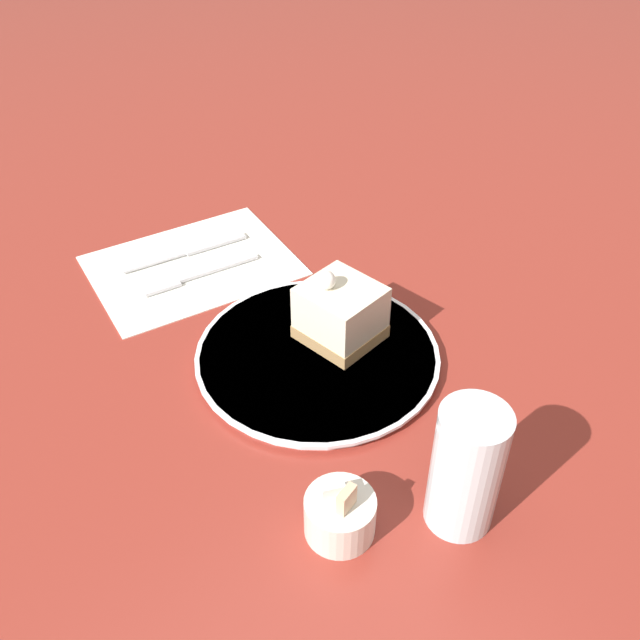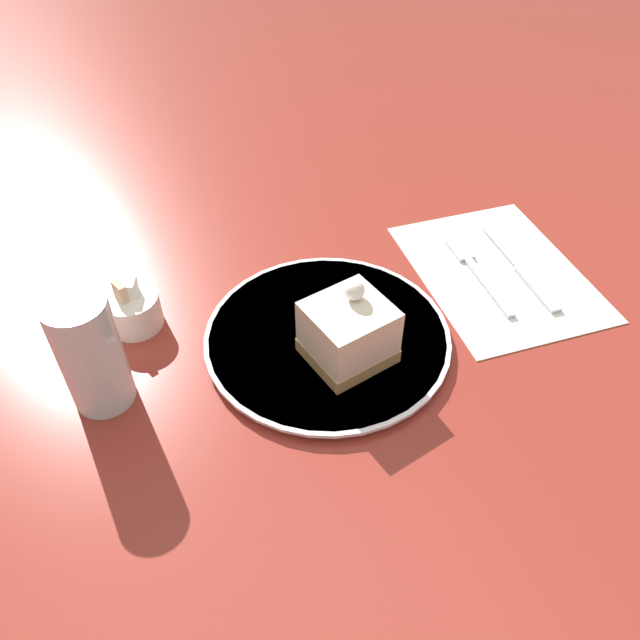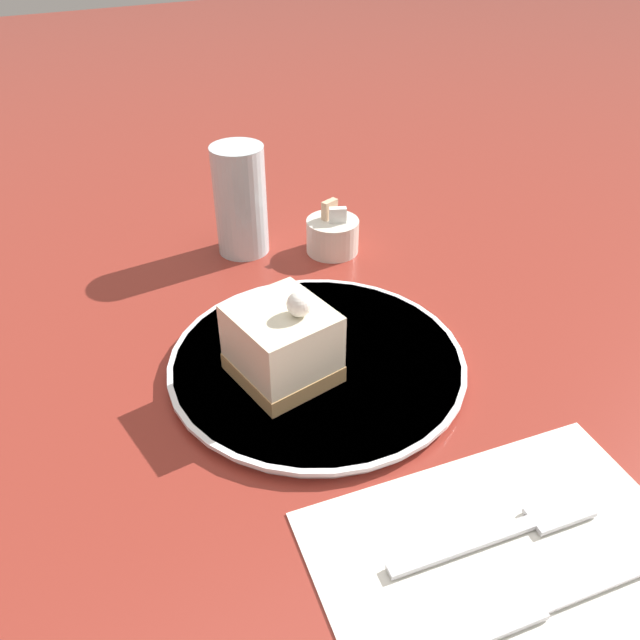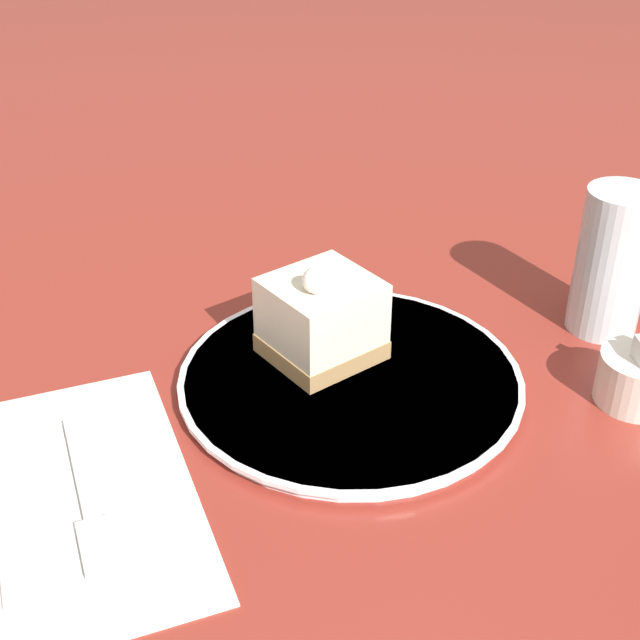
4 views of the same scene
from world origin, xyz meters
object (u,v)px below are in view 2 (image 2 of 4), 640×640
sugar_bowl (133,310)px  drinking_glass (90,353)px  plate (327,337)px  knife (525,274)px  fork (474,267)px  cake_slice (349,332)px

sugar_bowl → drinking_glass: (-0.05, -0.09, 0.04)m
drinking_glass → plate: bearing=-6.5°
knife → sugar_bowl: (-0.45, 0.12, 0.02)m
plate → fork: (0.22, 0.03, -0.00)m
fork → drinking_glass: size_ratio=1.23×
sugar_bowl → knife: bearing=-15.3°
drinking_glass → sugar_bowl: bearing=60.1°
fork → drinking_glass: 0.46m
plate → drinking_glass: size_ratio=2.11×
plate → sugar_bowl: bearing=147.1°
fork → knife: same height
cake_slice → fork: cake_slice is taller
knife → drinking_glass: size_ratio=1.35×
plate → cake_slice: 0.05m
knife → sugar_bowl: 0.47m
cake_slice → fork: 0.23m
plate → drinking_glass: 0.25m
sugar_bowl → drinking_glass: bearing=-119.9°
plate → sugar_bowl: 0.22m
cake_slice → knife: bearing=-1.8°
cake_slice → knife: (0.26, 0.03, -0.04)m
cake_slice → drinking_glass: bearing=156.5°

